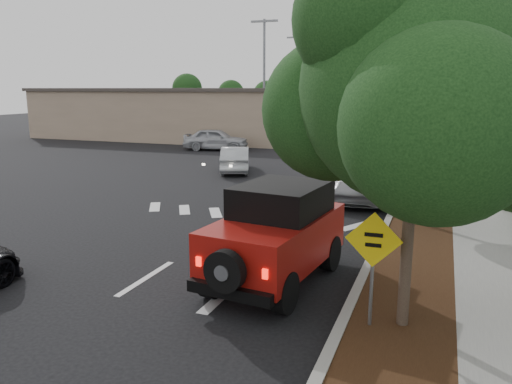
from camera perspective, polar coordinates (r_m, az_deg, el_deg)
The scene contains 16 objects.
ground at distance 11.66m, azimuth -12.45°, elevation -9.60°, with size 120.00×120.00×0.00m, color black.
curb at distance 21.49m, azimuth 16.36°, elevation 0.27°, with size 0.20×70.00×0.15m, color #9E9B93.
planting_strip at distance 21.45m, azimuth 19.01°, elevation 0.03°, with size 1.80×70.00×0.12m, color black.
sidewalk at distance 21.49m, azimuth 24.07°, elevation -0.33°, with size 2.00×70.00×0.12m, color gray.
commercial_building at distance 44.89m, azimuth -8.93°, elevation 8.88°, with size 22.00×12.00×4.00m, color gray.
transmission_tower at distance 57.20m, azimuth 20.67°, elevation 6.86°, with size 7.00×4.00×28.00m, color slate, non-canonical shape.
street_tree_near at distance 9.53m, azimuth 16.30°, elevation -14.87°, with size 3.80×3.80×5.92m, color black, non-canonical shape.
street_tree_mid at distance 16.11m, azimuth 18.32°, elevation -3.92°, with size 3.20×3.20×5.32m, color black, non-canonical shape.
street_tree_far at distance 22.44m, azimuth 19.09°, elevation 0.37°, with size 3.40×3.40×5.62m, color black, non-canonical shape.
light_pole_a at distance 37.46m, azimuth 0.91°, elevation 5.39°, with size 2.00×0.22×9.00m, color slate, non-canonical shape.
light_pole_b at distance 49.13m, azimuth 4.57°, elevation 6.89°, with size 2.00×0.22×9.00m, color slate, non-canonical shape.
red_jeep at distance 11.00m, azimuth 2.69°, elevation -4.62°, with size 2.30×4.34×2.15m.
silver_suv_ahead at distance 19.99m, azimuth 12.13°, elevation 1.87°, with size 2.78×6.02×1.67m, color #96989D.
silver_sedan_oncoming at distance 25.43m, azimuth -2.39°, elevation 3.77°, with size 1.36×3.91×1.29m, color #B1B5BA.
parked_suv at distance 34.44m, azimuth -4.61°, elevation 6.04°, with size 1.77×4.40×1.50m, color #B3B5BB.
speed_hump_sign at distance 8.79m, azimuth 13.22°, elevation -6.92°, with size 0.97×0.08×2.06m.
Camera 1 is at (6.05, -9.04, 4.21)m, focal length 35.00 mm.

